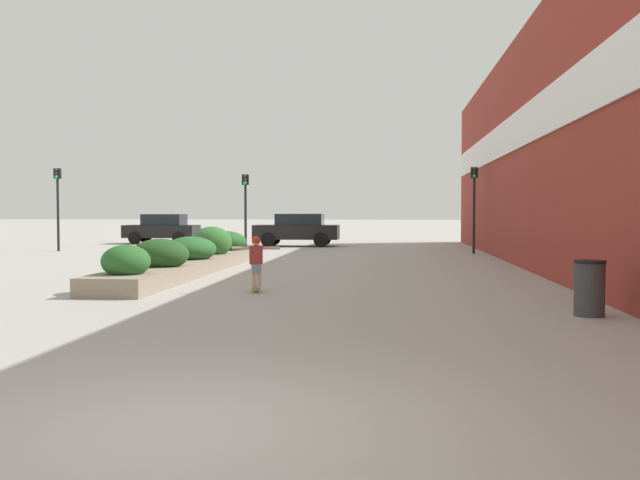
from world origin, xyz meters
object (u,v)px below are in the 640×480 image
at_px(traffic_light_far_left, 58,195).
at_px(skateboard, 256,289).
at_px(traffic_light_right, 474,195).
at_px(car_center_left, 162,228).
at_px(trash_bin, 589,288).
at_px(traffic_light_left, 245,199).
at_px(car_leftmost, 297,229).
at_px(skateboarder, 256,257).

bearing_deg(traffic_light_far_left, skateboard, -51.82).
xyz_separation_m(skateboard, traffic_light_right, (6.36, 14.85, 2.37)).
distance_m(car_center_left, traffic_light_far_left, 8.21).
relative_size(trash_bin, traffic_light_far_left, 0.26).
distance_m(traffic_light_left, traffic_light_right, 9.74).
bearing_deg(trash_bin, skateboard, 154.30).
height_order(car_leftmost, traffic_light_far_left, traffic_light_far_left).
relative_size(trash_bin, car_leftmost, 0.22).
height_order(skateboard, traffic_light_far_left, traffic_light_far_left).
distance_m(trash_bin, traffic_light_left, 20.71).
bearing_deg(car_leftmost, traffic_light_left, 162.62).
xyz_separation_m(trash_bin, car_leftmost, (-7.98, 23.39, 0.39)).
height_order(traffic_light_left, traffic_light_right, traffic_light_right).
distance_m(skateboard, traffic_light_far_left, 19.03).
xyz_separation_m(skateboarder, trash_bin, (6.21, -2.99, -0.30)).
relative_size(car_center_left, traffic_light_far_left, 1.07).
bearing_deg(traffic_light_right, skateboard, -113.19).
bearing_deg(car_center_left, traffic_light_right, -116.03).
relative_size(car_leftmost, traffic_light_left, 1.26).
xyz_separation_m(trash_bin, traffic_light_far_left, (-17.88, 17.83, 2.00)).
bearing_deg(skateboard, traffic_light_left, 91.33).
distance_m(traffic_light_right, traffic_light_far_left, 18.03).
relative_size(traffic_light_right, traffic_light_far_left, 0.98).
relative_size(skateboarder, traffic_light_right, 0.31).
distance_m(trash_bin, traffic_light_far_left, 25.33).
relative_size(trash_bin, car_center_left, 0.24).
height_order(skateboard, car_center_left, car_center_left).
distance_m(trash_bin, car_center_left, 30.01).
distance_m(skateboarder, trash_bin, 6.90).
distance_m(car_center_left, traffic_light_left, 9.64).
xyz_separation_m(skateboarder, traffic_light_far_left, (-11.67, 14.84, 1.70)).
relative_size(car_leftmost, car_center_left, 1.09).
bearing_deg(car_leftmost, skateboard, -175.06).
bearing_deg(skateboarder, car_leftmost, 83.83).
xyz_separation_m(trash_bin, traffic_light_left, (-9.58, 18.26, 1.83)).
bearing_deg(traffic_light_right, car_center_left, 153.97).
bearing_deg(skateboarder, traffic_light_far_left, 117.06).
relative_size(car_leftmost, traffic_light_right, 1.18).
distance_m(skateboard, trash_bin, 6.91).
height_order(skateboard, traffic_light_left, traffic_light_left).
xyz_separation_m(skateboard, trash_bin, (6.21, -2.99, 0.40)).
xyz_separation_m(skateboarder, car_leftmost, (-1.76, 20.40, 0.09)).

